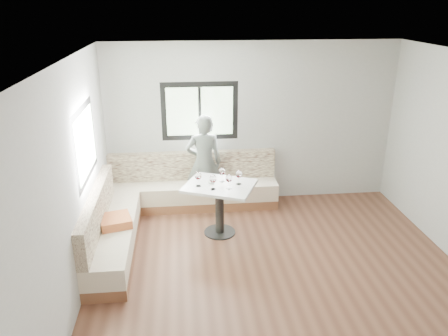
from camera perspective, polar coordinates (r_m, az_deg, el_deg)
The scene contains 10 objects.
room at distance 5.34m, azimuth 7.03°, elevation -1.07°, with size 5.01×5.01×2.81m.
banquette at distance 7.08m, azimuth -8.23°, elevation -4.91°, with size 2.90×2.80×0.95m.
table at distance 6.64m, azimuth -0.58°, elevation -3.81°, with size 1.22×1.11×0.82m.
person at distance 7.38m, azimuth -2.62°, elevation 0.68°, with size 0.61×0.40×1.67m, color #59605B.
olive_ramekin at distance 6.62m, azimuth -1.66°, elevation -1.74°, with size 0.10×0.10×0.04m.
wine_glass_a at distance 6.45m, azimuth -3.39°, elevation -1.09°, with size 0.10×0.10×0.23m.
wine_glass_b at distance 6.33m, azimuth -1.45°, elevation -1.50°, with size 0.10×0.10×0.23m.
wine_glass_c at distance 6.36m, azimuth 0.65°, elevation -1.39°, with size 0.10×0.10×0.23m.
wine_glass_d at distance 6.61m, azimuth -0.26°, elevation -0.49°, with size 0.10×0.10×0.23m.
wine_glass_e at distance 6.51m, azimuth 1.95°, elevation -0.85°, with size 0.10×0.10×0.23m.
Camera 1 is at (-1.23, -4.73, 3.42)m, focal length 35.00 mm.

